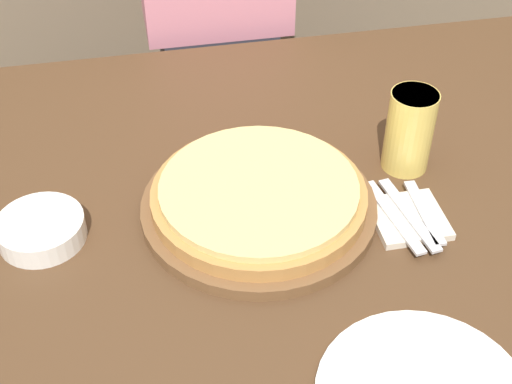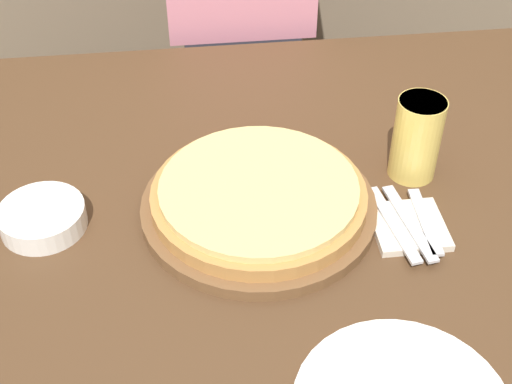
{
  "view_description": "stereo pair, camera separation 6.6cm",
  "coord_description": "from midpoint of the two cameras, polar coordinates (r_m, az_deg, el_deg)",
  "views": [
    {
      "loc": [
        -0.17,
        -0.81,
        1.48
      ],
      "look_at": [
        -0.0,
        0.0,
        0.76
      ],
      "focal_mm": 50.0,
      "sensor_mm": 36.0,
      "label": 1
    },
    {
      "loc": [
        -0.1,
        -0.82,
        1.48
      ],
      "look_at": [
        -0.0,
        0.0,
        0.76
      ],
      "focal_mm": 50.0,
      "sensor_mm": 36.0,
      "label": 2
    }
  ],
  "objects": [
    {
      "name": "dining_table",
      "position": [
        1.4,
        -1.2,
        -12.53
      ],
      "size": [
        1.41,
        1.06,
        0.72
      ],
      "color": "#4C331E",
      "rests_on": "ground_plane"
    },
    {
      "name": "pizza_on_board",
      "position": [
        1.11,
        -1.7,
        -0.59
      ],
      "size": [
        0.37,
        0.37,
        0.06
      ],
      "color": "brown",
      "rests_on": "dining_table"
    },
    {
      "name": "beer_glass",
      "position": [
        1.19,
        10.67,
        5.04
      ],
      "size": [
        0.08,
        0.08,
        0.14
      ],
      "color": "#E5C65B",
      "rests_on": "dining_table"
    },
    {
      "name": "side_bowl",
      "position": [
        1.13,
        -18.42,
        -2.9
      ],
      "size": [
        0.13,
        0.13,
        0.04
      ],
      "color": "white",
      "rests_on": "dining_table"
    },
    {
      "name": "napkin_stack",
      "position": [
        1.13,
        10.45,
        -2.12
      ],
      "size": [
        0.11,
        0.11,
        0.01
      ],
      "color": "beige",
      "rests_on": "dining_table"
    },
    {
      "name": "fork",
      "position": [
        1.11,
        9.3,
        -1.98
      ],
      "size": [
        0.04,
        0.17,
        0.0
      ],
      "color": "silver",
      "rests_on": "napkin_stack"
    },
    {
      "name": "dinner_knife",
      "position": [
        1.12,
        10.5,
        -1.8
      ],
      "size": [
        0.04,
        0.17,
        0.0
      ],
      "color": "silver",
      "rests_on": "napkin_stack"
    },
    {
      "name": "spoon",
      "position": [
        1.13,
        11.69,
        -1.63
      ],
      "size": [
        0.02,
        0.15,
        0.0
      ],
      "color": "silver",
      "rests_on": "napkin_stack"
    },
    {
      "name": "diner_person",
      "position": [
        1.71,
        -4.3,
        12.52
      ],
      "size": [
        0.33,
        0.21,
        1.33
      ],
      "color": "#33333D",
      "rests_on": "ground_plane"
    }
  ]
}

